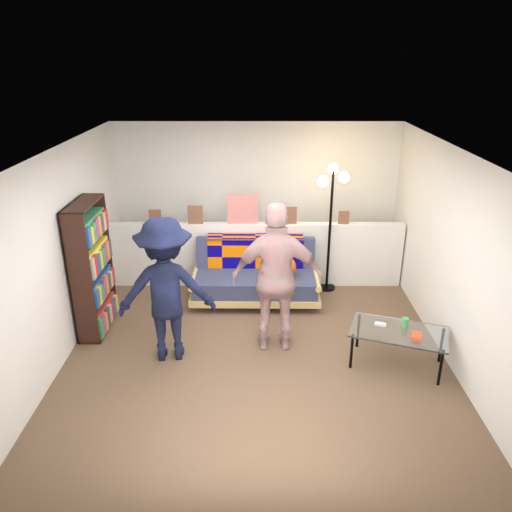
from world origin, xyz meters
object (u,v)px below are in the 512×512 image
Objects in this scene: person_right at (277,279)px; floor_lamp at (332,203)px; bookshelf at (92,272)px; person_left at (166,290)px; futon_sofa at (256,276)px; coffee_table at (399,333)px.

floor_lamp is at bearing -115.82° from person_right.
person_left is at bearing -31.45° from bookshelf.
futon_sofa is 1.52m from floor_lamp.
bookshelf is 0.93× the size of person_right.
coffee_table is 0.70× the size of person_left.
bookshelf is at bearing -159.19° from floor_lamp.
person_right reaches higher than coffee_table.
coffee_table is 2.32m from floor_lamp.
floor_lamp is 2.85m from person_left.
bookshelf reaches higher than futon_sofa.
bookshelf is 1.24m from person_left.
bookshelf is at bearing 167.17° from coffee_table.
futon_sofa is at bearing 21.17° from bookshelf.
coffee_table is 0.65× the size of person_right.
person_left reaches higher than coffee_table.
person_right is (-1.38, 0.39, 0.50)m from coffee_table.
person_left is at bearing -125.26° from futon_sofa.
futon_sofa is 1.40m from person_right.
floor_lamp reaches higher than person_right.
person_right reaches higher than bookshelf.
person_left is 1.29m from person_right.
futon_sofa is 1.06× the size of person_left.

